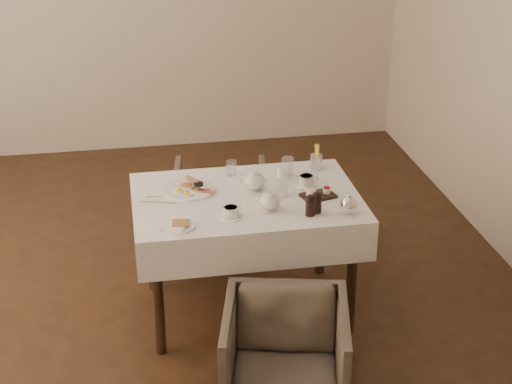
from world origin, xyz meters
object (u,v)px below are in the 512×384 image
object	(u,v)px
breakfast_plate	(189,189)
table	(246,215)
armchair_near	(285,357)
armchair_far	(221,209)
teapot_centre	(254,179)

from	to	relation	value
breakfast_plate	table	bearing A→B (deg)	-29.16
table	armchair_near	xyz separation A→B (m)	(0.05, -0.87, -0.36)
armchair_near	table	bearing A→B (deg)	106.29
table	armchair_far	xyz separation A→B (m)	(-0.05, 0.80, -0.35)
table	breakfast_plate	size ratio (longest dim) A/B	4.28
table	armchair_near	world-z (taller)	table
armchair_far	teapot_centre	bearing A→B (deg)	106.97
armchair_far	table	bearing A→B (deg)	101.80
armchair_far	teapot_centre	xyz separation A→B (m)	(0.11, -0.72, 0.53)
armchair_near	teapot_centre	world-z (taller)	teapot_centre
armchair_far	breakfast_plate	distance (m)	0.85
armchair_far	breakfast_plate	xyz separation A→B (m)	(-0.26, -0.66, 0.47)
armchair_near	armchair_far	bearing A→B (deg)	106.34
teapot_centre	armchair_far	bearing A→B (deg)	117.83
table	breakfast_plate	world-z (taller)	breakfast_plate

